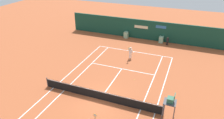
{
  "coord_description": "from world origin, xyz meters",
  "views": [
    {
      "loc": [
        7.07,
        -14.73,
        12.63
      ],
      "look_at": [
        -1.44,
        6.79,
        0.8
      ],
      "focal_mm": 33.92,
      "sensor_mm": 36.0,
      "label": 1
    }
  ],
  "objects_px": {
    "player_on_baseline": "(130,52)",
    "tennis_ball_by_sideline": "(134,80)",
    "ball_kid_left_post": "(168,41)",
    "umpire_chair": "(170,102)"
  },
  "relations": [
    {
      "from": "ball_kid_left_post",
      "to": "tennis_ball_by_sideline",
      "type": "xyz_separation_m",
      "value": [
        -1.86,
        -11.25,
        -0.71
      ]
    },
    {
      "from": "tennis_ball_by_sideline",
      "to": "player_on_baseline",
      "type": "bearing_deg",
      "value": 112.28
    },
    {
      "from": "umpire_chair",
      "to": "ball_kid_left_post",
      "type": "bearing_deg",
      "value": 8.71
    },
    {
      "from": "tennis_ball_by_sideline",
      "to": "ball_kid_left_post",
      "type": "bearing_deg",
      "value": 80.64
    },
    {
      "from": "umpire_chair",
      "to": "tennis_ball_by_sideline",
      "type": "xyz_separation_m",
      "value": [
        -4.32,
        4.8,
        -1.73
      ]
    },
    {
      "from": "player_on_baseline",
      "to": "ball_kid_left_post",
      "type": "relative_size",
      "value": 1.4
    },
    {
      "from": "umpire_chair",
      "to": "tennis_ball_by_sideline",
      "type": "bearing_deg",
      "value": 41.98
    },
    {
      "from": "ball_kid_left_post",
      "to": "tennis_ball_by_sideline",
      "type": "distance_m",
      "value": 11.43
    },
    {
      "from": "player_on_baseline",
      "to": "ball_kid_left_post",
      "type": "xyz_separation_m",
      "value": [
        3.88,
        6.31,
        -0.2
      ]
    },
    {
      "from": "player_on_baseline",
      "to": "tennis_ball_by_sideline",
      "type": "xyz_separation_m",
      "value": [
        2.02,
        -4.94,
        -0.91
      ]
    }
  ]
}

